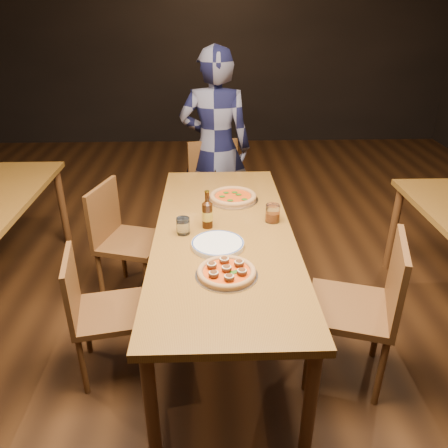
{
  "coord_description": "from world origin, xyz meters",
  "views": [
    {
      "loc": [
        -0.07,
        -2.25,
        1.93
      ],
      "look_at": [
        0.0,
        -0.05,
        0.82
      ],
      "focal_mm": 35.0,
      "sensor_mm": 36.0,
      "label": 1
    }
  ],
  "objects_px": {
    "table_main": "(224,242)",
    "chair_end": "(219,196)",
    "chair_main_nw": "(109,312)",
    "chair_main_sw": "(132,241)",
    "plate_stack": "(218,244)",
    "diner": "(215,148)",
    "beer_bottle": "(207,215)",
    "pizza_meatball": "(227,272)",
    "water_glass": "(183,226)",
    "amber_glass": "(273,213)",
    "chair_main_e": "(350,307)",
    "pizza_margherita": "(233,197)"
  },
  "relations": [
    {
      "from": "chair_end",
      "to": "pizza_margherita",
      "type": "bearing_deg",
      "value": -98.39
    },
    {
      "from": "chair_main_e",
      "to": "diner",
      "type": "relative_size",
      "value": 0.56
    },
    {
      "from": "pizza_margherita",
      "to": "plate_stack",
      "type": "distance_m",
      "value": 0.64
    },
    {
      "from": "beer_bottle",
      "to": "chair_main_e",
      "type": "bearing_deg",
      "value": -28.91
    },
    {
      "from": "pizza_meatball",
      "to": "diner",
      "type": "height_order",
      "value": "diner"
    },
    {
      "from": "plate_stack",
      "to": "chair_main_sw",
      "type": "bearing_deg",
      "value": 132.99
    },
    {
      "from": "chair_end",
      "to": "pizza_meatball",
      "type": "xyz_separation_m",
      "value": [
        -0.0,
        -1.65,
        0.3
      ]
    },
    {
      "from": "pizza_margherita",
      "to": "beer_bottle",
      "type": "height_order",
      "value": "beer_bottle"
    },
    {
      "from": "chair_main_nw",
      "to": "chair_main_sw",
      "type": "relative_size",
      "value": 0.92
    },
    {
      "from": "chair_main_e",
      "to": "pizza_margherita",
      "type": "distance_m",
      "value": 1.06
    },
    {
      "from": "table_main",
      "to": "chair_main_e",
      "type": "relative_size",
      "value": 2.14
    },
    {
      "from": "table_main",
      "to": "water_glass",
      "type": "xyz_separation_m",
      "value": [
        -0.23,
        -0.02,
        0.12
      ]
    },
    {
      "from": "chair_main_sw",
      "to": "pizza_meatball",
      "type": "height_order",
      "value": "chair_main_sw"
    },
    {
      "from": "chair_main_sw",
      "to": "water_glass",
      "type": "height_order",
      "value": "chair_main_sw"
    },
    {
      "from": "chair_end",
      "to": "diner",
      "type": "xyz_separation_m",
      "value": [
        -0.03,
        0.19,
        0.36
      ]
    },
    {
      "from": "chair_end",
      "to": "pizza_margherita",
      "type": "relative_size",
      "value": 2.77
    },
    {
      "from": "diner",
      "to": "table_main",
      "type": "bearing_deg",
      "value": 96.55
    },
    {
      "from": "chair_main_e",
      "to": "amber_glass",
      "type": "bearing_deg",
      "value": -125.29
    },
    {
      "from": "water_glass",
      "to": "amber_glass",
      "type": "bearing_deg",
      "value": 14.63
    },
    {
      "from": "chair_main_e",
      "to": "plate_stack",
      "type": "bearing_deg",
      "value": -87.46
    },
    {
      "from": "diner",
      "to": "beer_bottle",
      "type": "bearing_deg",
      "value": 92.51
    },
    {
      "from": "chair_main_nw",
      "to": "chair_main_e",
      "type": "relative_size",
      "value": 0.87
    },
    {
      "from": "chair_main_nw",
      "to": "pizza_meatball",
      "type": "relative_size",
      "value": 2.64
    },
    {
      "from": "table_main",
      "to": "beer_bottle",
      "type": "relative_size",
      "value": 8.86
    },
    {
      "from": "pizza_margherita",
      "to": "amber_glass",
      "type": "height_order",
      "value": "amber_glass"
    },
    {
      "from": "chair_end",
      "to": "table_main",
      "type": "bearing_deg",
      "value": -104.39
    },
    {
      "from": "table_main",
      "to": "chair_end",
      "type": "xyz_separation_m",
      "value": [
        0.0,
        1.18,
        -0.21
      ]
    },
    {
      "from": "chair_main_sw",
      "to": "chair_main_nw",
      "type": "bearing_deg",
      "value": -164.76
    },
    {
      "from": "chair_main_nw",
      "to": "amber_glass",
      "type": "distance_m",
      "value": 1.1
    },
    {
      "from": "water_glass",
      "to": "chair_main_sw",
      "type": "bearing_deg",
      "value": 130.0
    },
    {
      "from": "chair_main_e",
      "to": "amber_glass",
      "type": "xyz_separation_m",
      "value": [
        -0.37,
        0.49,
        0.34
      ]
    },
    {
      "from": "plate_stack",
      "to": "chair_end",
      "type": "bearing_deg",
      "value": 88.28
    },
    {
      "from": "diner",
      "to": "water_glass",
      "type": "bearing_deg",
      "value": 87.0
    },
    {
      "from": "chair_end",
      "to": "beer_bottle",
      "type": "xyz_separation_m",
      "value": [
        -0.1,
        -1.13,
        0.36
      ]
    },
    {
      "from": "chair_end",
      "to": "diner",
      "type": "distance_m",
      "value": 0.41
    },
    {
      "from": "beer_bottle",
      "to": "water_glass",
      "type": "distance_m",
      "value": 0.16
    },
    {
      "from": "amber_glass",
      "to": "diner",
      "type": "height_order",
      "value": "diner"
    },
    {
      "from": "chair_main_e",
      "to": "chair_end",
      "type": "bearing_deg",
      "value": -139.31
    },
    {
      "from": "chair_main_sw",
      "to": "amber_glass",
      "type": "relative_size",
      "value": 8.1
    },
    {
      "from": "chair_main_sw",
      "to": "beer_bottle",
      "type": "relative_size",
      "value": 3.9
    },
    {
      "from": "pizza_meatball",
      "to": "water_glass",
      "type": "xyz_separation_m",
      "value": [
        -0.23,
        0.44,
        0.03
      ]
    },
    {
      "from": "pizza_meatball",
      "to": "pizza_margherita",
      "type": "xyz_separation_m",
      "value": [
        0.08,
        0.92,
        0.0
      ]
    },
    {
      "from": "plate_stack",
      "to": "water_glass",
      "type": "bearing_deg",
      "value": 140.4
    },
    {
      "from": "chair_end",
      "to": "diner",
      "type": "height_order",
      "value": "diner"
    },
    {
      "from": "chair_end",
      "to": "water_glass",
      "type": "distance_m",
      "value": 1.27
    },
    {
      "from": "chair_end",
      "to": "amber_glass",
      "type": "relative_size",
      "value": 8.63
    },
    {
      "from": "beer_bottle",
      "to": "diner",
      "type": "xyz_separation_m",
      "value": [
        0.07,
        1.32,
        0.0
      ]
    },
    {
      "from": "plate_stack",
      "to": "chair_main_e",
      "type": "bearing_deg",
      "value": -14.75
    },
    {
      "from": "chair_main_sw",
      "to": "table_main",
      "type": "bearing_deg",
      "value": -109.52
    },
    {
      "from": "plate_stack",
      "to": "diner",
      "type": "height_order",
      "value": "diner"
    }
  ]
}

